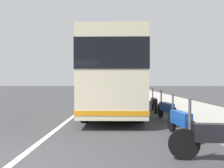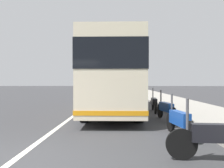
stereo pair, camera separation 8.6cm
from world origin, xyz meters
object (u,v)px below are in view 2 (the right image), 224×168
at_px(motorcycle_nearest_curb, 220,138).
at_px(motorcycle_by_tree, 154,103).
at_px(coach_bus, 114,74).
at_px(motorcycle_far_end, 179,121).
at_px(car_ahead_same_lane, 117,88).
at_px(car_far_distant, 113,90).
at_px(motorcycle_angled, 166,109).

relative_size(motorcycle_nearest_curb, motorcycle_by_tree, 0.91).
bearing_deg(motorcycle_nearest_curb, motorcycle_by_tree, -83.85).
relative_size(coach_bus, motorcycle_by_tree, 4.46).
xyz_separation_m(motorcycle_far_end, car_ahead_same_lane, (34.39, 1.95, 0.21)).
distance_m(motorcycle_nearest_curb, motorcycle_far_end, 2.28).
height_order(motorcycle_nearest_curb, motorcycle_by_tree, motorcycle_by_tree).
bearing_deg(motorcycle_nearest_curb, coach_bus, -69.08).
bearing_deg(car_ahead_same_lane, car_far_distant, 175.11).
height_order(motorcycle_far_end, car_ahead_same_lane, car_ahead_same_lane).
height_order(coach_bus, motorcycle_far_end, coach_bus).
bearing_deg(car_far_distant, motorcycle_by_tree, -172.31).
bearing_deg(motorcycle_angled, car_ahead_same_lane, -4.62).
bearing_deg(car_far_distant, motorcycle_far_end, -175.09).
distance_m(motorcycle_angled, car_ahead_same_lane, 31.39).
relative_size(motorcycle_far_end, car_far_distant, 0.51).
height_order(coach_bus, car_ahead_same_lane, coach_bus).
bearing_deg(motorcycle_nearest_curb, motorcycle_far_end, -78.21).
distance_m(motorcycle_far_end, motorcycle_angled, 3.08).
xyz_separation_m(motorcycle_far_end, car_far_distant, (22.43, 2.50, 0.22)).
bearing_deg(coach_bus, motorcycle_angled, -142.26).
xyz_separation_m(motorcycle_by_tree, car_far_distant, (16.39, 2.64, 0.20)).
bearing_deg(car_far_distant, motorcycle_angled, -173.48).
relative_size(motorcycle_nearest_curb, car_far_distant, 0.55).
relative_size(coach_bus, motorcycle_angled, 4.79).
bearing_deg(coach_bus, motorcycle_by_tree, -89.65).
distance_m(coach_bus, car_ahead_same_lane, 28.38).
relative_size(motorcycle_angled, car_far_distant, 0.56).
relative_size(motorcycle_nearest_curb, motorcycle_angled, 0.97).
bearing_deg(coach_bus, motorcycle_nearest_curb, -164.09).
bearing_deg(motorcycle_nearest_curb, car_far_distant, -78.33).
bearing_deg(motorcycle_far_end, coach_bus, 10.57).
height_order(motorcycle_far_end, car_far_distant, car_far_distant).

